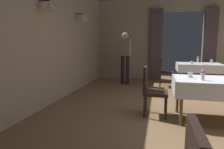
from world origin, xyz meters
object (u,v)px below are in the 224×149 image
at_px(flower_vase_far, 198,59).
at_px(plate_far_c, 205,64).
at_px(dining_table_mid, 217,85).
at_px(dining_table_far, 199,66).
at_px(glass_far_b, 212,61).
at_px(chair_mid_left, 151,88).
at_px(glass_far_d, 191,62).
at_px(flower_vase_mid, 203,74).
at_px(glass_mid_c, 190,75).
at_px(person_waiter_by_doorway, 125,54).
at_px(chair_far_left, 164,70).

relative_size(flower_vase_far, plate_far_c, 0.91).
height_order(dining_table_mid, dining_table_far, same).
xyz_separation_m(dining_table_far, plate_far_c, (0.11, -0.25, 0.10)).
bearing_deg(glass_far_b, chair_mid_left, -119.38).
xyz_separation_m(chair_mid_left, flower_vase_far, (1.34, 3.14, 0.35)).
xyz_separation_m(glass_far_b, glass_far_d, (-0.66, -0.44, -0.01)).
distance_m(flower_vase_mid, glass_far_b, 3.44).
height_order(dining_table_far, flower_vase_mid, flower_vase_mid).
relative_size(dining_table_mid, glass_far_b, 12.71).
height_order(chair_mid_left, flower_vase_mid, flower_vase_mid).
height_order(dining_table_far, chair_mid_left, chair_mid_left).
bearing_deg(glass_far_b, glass_mid_c, -108.88).
xyz_separation_m(glass_far_b, person_waiter_by_doorway, (-2.71, -0.23, 0.22)).
bearing_deg(glass_far_b, dining_table_far, -146.73).
bearing_deg(glass_mid_c, chair_far_left, 97.74).
bearing_deg(glass_far_d, dining_table_far, 35.19).
bearing_deg(dining_table_mid, flower_vase_mid, -147.42).
height_order(chair_mid_left, flower_vase_far, flower_vase_far).
distance_m(flower_vase_far, plate_far_c, 0.60).
relative_size(flower_vase_far, glass_far_b, 1.88).
height_order(dining_table_far, chair_far_left, chair_far_left).
bearing_deg(dining_table_mid, plate_far_c, 82.60).
xyz_separation_m(chair_mid_left, glass_far_b, (1.73, 3.08, 0.29)).
bearing_deg(person_waiter_by_doorway, plate_far_c, -6.61).
distance_m(chair_far_left, glass_mid_c, 2.86).
height_order(glass_mid_c, plate_far_c, glass_mid_c).
height_order(chair_far_left, plate_far_c, chair_far_left).
height_order(dining_table_far, glass_far_b, glass_far_b).
height_order(chair_mid_left, glass_far_b, chair_mid_left).
height_order(chair_far_left, flower_vase_mid, flower_vase_mid).
bearing_deg(plate_far_c, flower_vase_mid, -102.18).
relative_size(flower_vase_mid, glass_far_d, 2.08).
bearing_deg(person_waiter_by_doorway, flower_vase_far, 7.33).
height_order(flower_vase_far, glass_far_b, flower_vase_far).
xyz_separation_m(flower_vase_mid, person_waiter_by_doorway, (-1.81, 3.09, 0.18)).
xyz_separation_m(chair_far_left, glass_far_d, (0.79, -0.16, 0.28)).
distance_m(dining_table_mid, chair_far_left, 2.98).
distance_m(chair_mid_left, plate_far_c, 2.95).
bearing_deg(dining_table_mid, glass_far_d, 90.49).
relative_size(flower_vase_mid, flower_vase_far, 0.86).
height_order(dining_table_far, glass_mid_c, glass_mid_c).
xyz_separation_m(dining_table_far, chair_far_left, (-1.04, -0.02, -0.14)).
distance_m(dining_table_far, glass_far_b, 0.51).
height_order(dining_table_mid, flower_vase_far, flower_vase_far).
distance_m(dining_table_mid, person_waiter_by_doorway, 3.60).
bearing_deg(chair_mid_left, chair_far_left, 84.11).
bearing_deg(person_waiter_by_doorway, flower_vase_mid, -59.57).
bearing_deg(glass_mid_c, glass_far_b, 71.12).
relative_size(chair_far_left, flower_vase_far, 4.38).
bearing_deg(plate_far_c, glass_far_d, 168.85).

